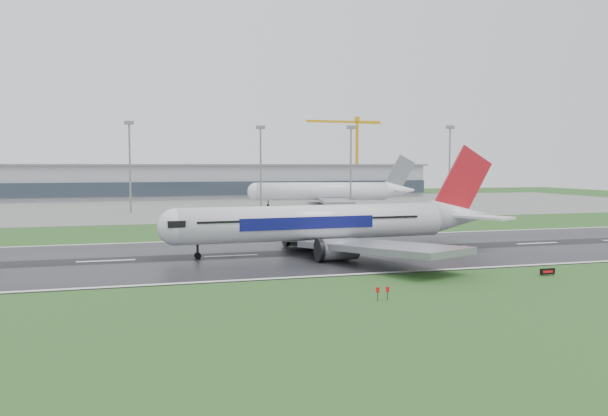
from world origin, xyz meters
name	(u,v)px	position (x,y,z in m)	size (l,w,h in m)	color
ground	(231,256)	(0.00, 0.00, 0.00)	(520.00, 520.00, 0.00)	#224C1C
runway	(231,256)	(0.00, 0.00, 0.05)	(400.00, 45.00, 0.10)	black
apron	(179,207)	(0.00, 125.00, 0.04)	(400.00, 130.00, 0.08)	slate
terminal	(169,182)	(0.00, 185.00, 7.50)	(240.00, 36.00, 15.00)	gray
main_airliner	(337,201)	(18.49, -0.94, 9.12)	(61.12, 58.21, 18.04)	silver
parked_airliner	(329,182)	(52.59, 108.76, 9.21)	(62.33, 58.03, 18.27)	white
tower_crane	(357,155)	(97.98, 200.00, 20.47)	(41.18, 2.25, 40.94)	#D2980D
runway_sign	(547,272)	(39.43, -29.67, 0.52)	(2.30, 0.26, 1.04)	black
floodmast_2	(130,169)	(-16.79, 100.00, 14.05)	(0.64, 0.64, 28.09)	gray
floodmast_3	(261,170)	(25.62, 100.00, 13.67)	(0.64, 0.64, 27.35)	gray
floodmast_4	(351,169)	(57.93, 100.00, 13.95)	(0.64, 0.64, 27.90)	gray
floodmast_5	(449,168)	(96.63, 100.00, 14.30)	(0.64, 0.64, 28.60)	gray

